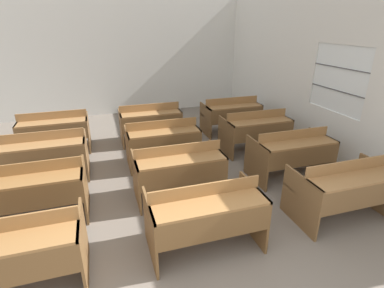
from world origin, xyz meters
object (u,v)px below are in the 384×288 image
bench_front_right (344,187)px  bench_front_left (12,252)px  bench_third_left (45,154)px  wastepaper_bin (247,115)px  bench_second_right (292,152)px  bench_back_right (231,114)px  bench_third_right (256,129)px  bench_second_left (33,189)px  bench_third_center (163,140)px  bench_front_center (205,213)px  bench_back_left (55,130)px  bench_back_center (150,121)px  bench_second_center (179,169)px

bench_front_right → bench_front_left: bearing=-179.6°
bench_third_left → wastepaper_bin: (4.65, 1.91, -0.30)m
bench_second_right → bench_back_right: same height
bench_front_left → wastepaper_bin: size_ratio=3.89×
bench_front_right → wastepaper_bin: size_ratio=3.89×
bench_third_right → bench_second_left: bearing=-162.7°
bench_second_left → bench_third_center: size_ratio=1.00×
bench_third_left → bench_third_center: size_ratio=1.00×
bench_front_center → bench_third_center: (0.02, 2.33, 0.00)m
bench_front_center → bench_second_right: bearing=31.4°
bench_back_right → wastepaper_bin: bench_back_right is taller
bench_second_right → bench_back_left: size_ratio=1.00×
bench_second_right → bench_front_right: bearing=-90.8°
bench_third_right → bench_front_left: bearing=-148.3°
bench_front_center → bench_front_right: 1.93m
wastepaper_bin → bench_front_center: bearing=-122.6°
bench_front_left → bench_third_left: size_ratio=1.00×
bench_third_left → wastepaper_bin: bearing=22.3°
bench_front_right → bench_second_left: (-3.87, 1.16, 0.00)m
bench_front_center → bench_back_center: size_ratio=1.00×
bench_front_center → bench_back_left: 4.00m
bench_back_right → bench_front_right: bearing=-89.8°
bench_front_left → bench_third_right: size_ratio=1.00×
bench_back_center → bench_second_center: bearing=-90.0°
bench_front_center → bench_back_left: size_ratio=1.00×
bench_second_right → bench_back_center: (-1.94, 2.34, 0.00)m
bench_second_right → bench_third_right: 1.18m
bench_front_left → bench_back_right: size_ratio=1.00×
bench_third_center → bench_third_right: size_ratio=1.00×
bench_second_center → bench_back_right: size_ratio=1.00×
bench_front_center → bench_back_right: (1.91, 3.52, 0.00)m
bench_third_right → bench_back_center: size_ratio=1.00×
bench_second_left → bench_second_center: size_ratio=1.00×
bench_second_left → bench_back_right: size_ratio=1.00×
bench_front_left → bench_back_center: (1.95, 3.55, 0.00)m
bench_back_right → bench_front_center: bearing=-118.5°
bench_third_left → bench_back_center: (1.94, 1.19, 0.00)m
bench_second_center → bench_third_right: bearing=32.1°
bench_third_left → bench_third_center: bearing=0.2°
bench_front_right → bench_third_left: 4.51m
bench_third_center → bench_back_right: 2.24m
bench_back_center → bench_front_center: bearing=-90.0°
bench_front_center → bench_second_right: (1.94, 1.18, 0.00)m
bench_second_left → bench_second_center: (1.95, 0.00, 0.00)m
bench_front_center → bench_back_left: (-1.92, 3.51, 0.00)m
bench_second_left → bench_third_left: same height
bench_front_center → wastepaper_bin: (2.71, 4.24, -0.30)m
bench_third_right → bench_front_right: bearing=-89.8°
bench_third_right → bench_back_right: size_ratio=1.00×
bench_front_center → bench_back_right: bearing=61.5°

